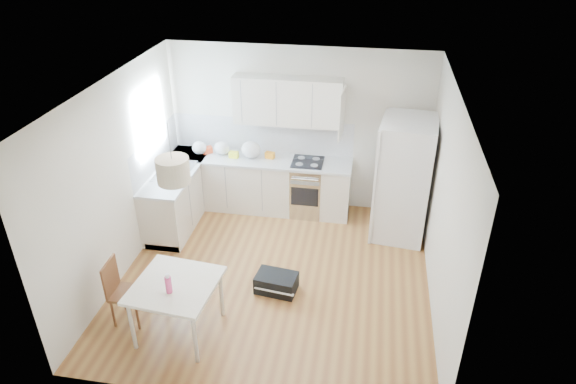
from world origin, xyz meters
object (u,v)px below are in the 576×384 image
object	(u,v)px
refrigerator	(405,179)
dining_chair	(128,292)
dining_table	(176,289)
gym_bag	(276,283)

from	to	relation	value
refrigerator	dining_chair	world-z (taller)	refrigerator
dining_table	gym_bag	distance (m)	1.47
dining_table	dining_chair	size ratio (longest dim) A/B	1.17
dining_table	refrigerator	bearing A→B (deg)	50.73
dining_chair	gym_bag	bearing A→B (deg)	24.54
refrigerator	gym_bag	size ratio (longest dim) A/B	3.48
refrigerator	gym_bag	xyz separation A→B (m)	(-1.64, -1.73, -0.81)
refrigerator	dining_chair	xyz separation A→B (m)	(-3.32, -2.57, -0.50)
refrigerator	dining_table	world-z (taller)	refrigerator
dining_table	gym_bag	world-z (taller)	dining_table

